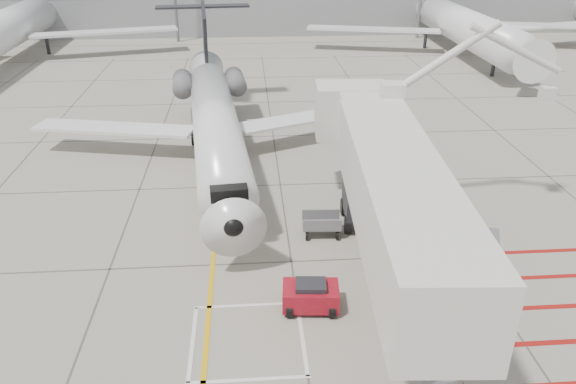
{
  "coord_description": "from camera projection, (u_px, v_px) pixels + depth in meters",
  "views": [
    {
      "loc": [
        -1.72,
        -17.06,
        13.91
      ],
      "look_at": [
        0.0,
        6.0,
        2.5
      ],
      "focal_mm": 35.0,
      "sensor_mm": 36.0,
      "label": 1
    }
  ],
  "objects": [
    {
      "name": "ground_plane",
      "position": [
        300.0,
        319.0,
        21.53
      ],
      "size": [
        260.0,
        260.0,
        0.0
      ],
      "primitive_type": "plane",
      "color": "gray",
      "rests_on": "ground"
    },
    {
      "name": "regional_jet",
      "position": [
        216.0,
        111.0,
        31.87
      ],
      "size": [
        26.57,
        32.15,
        7.86
      ],
      "primitive_type": null,
      "rotation": [
        0.0,
        0.0,
        0.1
      ],
      "color": "silver",
      "rests_on": "ground_plane"
    },
    {
      "name": "jet_bridge",
      "position": [
        397.0,
        212.0,
        20.72
      ],
      "size": [
        10.95,
        20.94,
        8.14
      ],
      "primitive_type": null,
      "rotation": [
        0.0,
        0.0,
        -0.07
      ],
      "color": "silver",
      "rests_on": "ground_plane"
    },
    {
      "name": "pushback_tug",
      "position": [
        311.0,
        295.0,
        21.86
      ],
      "size": [
        2.29,
        1.55,
        1.27
      ],
      "primitive_type": null,
      "rotation": [
        0.0,
        0.0,
        -0.09
      ],
      "color": "maroon",
      "rests_on": "ground_plane"
    },
    {
      "name": "baggage_cart",
      "position": [
        322.0,
        225.0,
        26.96
      ],
      "size": [
        1.89,
        1.25,
        1.16
      ],
      "primitive_type": null,
      "rotation": [
        0.0,
        0.0,
        -0.05
      ],
      "color": "slate",
      "rests_on": "ground_plane"
    },
    {
      "name": "ground_power_unit",
      "position": [
        468.0,
        250.0,
        24.25
      ],
      "size": [
        2.63,
        2.1,
        1.82
      ],
      "primitive_type": null,
      "rotation": [
        0.0,
        0.0,
        -0.38
      ],
      "color": "silver",
      "rests_on": "ground_plane"
    },
    {
      "name": "cone_nose",
      "position": [
        243.0,
        232.0,
        26.92
      ],
      "size": [
        0.37,
        0.37,
        0.52
      ],
      "primitive_type": "cone",
      "color": "#F2400C",
      "rests_on": "ground_plane"
    },
    {
      "name": "cone_side",
      "position": [
        362.0,
        233.0,
        26.83
      ],
      "size": [
        0.41,
        0.41,
        0.57
      ],
      "primitive_type": "cone",
      "color": "#DA4C0B",
      "rests_on": "ground_plane"
    },
    {
      "name": "bg_aircraft_b",
      "position": [
        5.0,
        3.0,
        58.33
      ],
      "size": [
        34.74,
        38.6,
        11.58
      ],
      "primitive_type": null,
      "color": "silver",
      "rests_on": "ground_plane"
    },
    {
      "name": "bg_aircraft_c",
      "position": [
        460.0,
        0.0,
        61.67
      ],
      "size": [
        33.33,
        37.03,
        11.11
      ],
      "primitive_type": null,
      "color": "silver",
      "rests_on": "ground_plane"
    }
  ]
}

